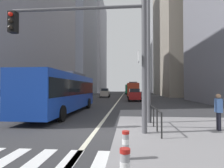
# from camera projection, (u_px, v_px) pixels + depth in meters

# --- Properties ---
(ground_plane) EXTENTS (160.00, 160.00, 0.00)m
(ground_plane) POSITION_uv_depth(u_px,v_px,m) (118.00, 101.00, 28.35)
(ground_plane) COLOR #303033
(lane_centre_line) EXTENTS (0.20, 80.00, 0.01)m
(lane_centre_line) POSITION_uv_depth(u_px,v_px,m) (121.00, 98.00, 38.31)
(lane_centre_line) COLOR beige
(lane_centre_line) RESTS_ON ground
(office_tower_left_near) EXTENTS (11.49, 25.91, 29.05)m
(office_tower_left_near) POSITION_uv_depth(u_px,v_px,m) (17.00, 9.00, 29.14)
(office_tower_left_near) COLOR gray
(office_tower_left_near) RESTS_ON ground
(office_tower_left_mid) EXTENTS (12.60, 20.86, 48.80)m
(office_tower_left_mid) POSITION_uv_depth(u_px,v_px,m) (72.00, 17.00, 57.67)
(office_tower_left_mid) COLOR slate
(office_tower_left_mid) RESTS_ON ground
(office_tower_left_far) EXTENTS (12.95, 24.31, 41.51)m
(office_tower_left_far) POSITION_uv_depth(u_px,v_px,m) (90.00, 47.00, 84.91)
(office_tower_left_far) COLOR gray
(office_tower_left_far) RESTS_ON ground
(office_tower_right_mid) EXTENTS (13.72, 24.64, 48.18)m
(office_tower_right_mid) POSITION_uv_depth(u_px,v_px,m) (184.00, 8.00, 50.59)
(office_tower_right_mid) COLOR gray
(office_tower_right_mid) RESTS_ON ground
(office_tower_right_far) EXTENTS (10.87, 16.03, 30.78)m
(office_tower_right_far) POSITION_uv_depth(u_px,v_px,m) (166.00, 55.00, 74.38)
(office_tower_right_far) COLOR #9E9EA3
(office_tower_right_far) RESTS_ON ground
(city_bus_blue_oncoming) EXTENTS (2.74, 11.58, 3.40)m
(city_bus_blue_oncoming) POSITION_uv_depth(u_px,v_px,m) (64.00, 91.00, 15.05)
(city_bus_blue_oncoming) COLOR #14389E
(city_bus_blue_oncoming) RESTS_ON ground
(sedan_white_oncoming) EXTENTS (2.14, 4.35, 1.94)m
(sedan_white_oncoming) POSITION_uv_depth(u_px,v_px,m) (15.00, 101.00, 14.84)
(sedan_white_oncoming) COLOR silver
(sedan_white_oncoming) RESTS_ON ground
(city_bus_red_receding) EXTENTS (2.91, 10.58, 3.40)m
(city_bus_red_receding) POSITION_uv_depth(u_px,v_px,m) (133.00, 89.00, 43.32)
(city_bus_red_receding) COLOR red
(city_bus_red_receding) RESTS_ON ground
(city_bus_red_distant) EXTENTS (2.81, 11.19, 3.40)m
(city_bus_red_distant) POSITION_uv_depth(u_px,v_px,m) (129.00, 89.00, 62.85)
(city_bus_red_distant) COLOR #198456
(city_bus_red_distant) RESTS_ON ground
(car_oncoming_mid) EXTENTS (2.17, 4.25, 1.94)m
(car_oncoming_mid) POSITION_uv_depth(u_px,v_px,m) (105.00, 93.00, 40.82)
(car_oncoming_mid) COLOR #B2A899
(car_oncoming_mid) RESTS_ON ground
(car_receding_near) EXTENTS (2.06, 4.16, 1.94)m
(car_receding_near) POSITION_uv_depth(u_px,v_px,m) (134.00, 92.00, 52.62)
(car_receding_near) COLOR silver
(car_receding_near) RESTS_ON ground
(car_receding_far) EXTENTS (2.11, 4.37, 1.94)m
(car_receding_far) POSITION_uv_depth(u_px,v_px,m) (134.00, 95.00, 28.94)
(car_receding_far) COLOR maroon
(car_receding_far) RESTS_ON ground
(traffic_signal_gantry) EXTENTS (6.16, 0.65, 6.00)m
(traffic_signal_gantry) POSITION_uv_depth(u_px,v_px,m) (96.00, 40.00, 8.00)
(traffic_signal_gantry) COLOR #515156
(traffic_signal_gantry) RESTS_ON median_island
(street_lamp_post) EXTENTS (5.50, 0.32, 8.00)m
(street_lamp_post) POSITION_uv_depth(u_px,v_px,m) (148.00, 30.00, 10.20)
(street_lamp_post) COLOR #56565B
(street_lamp_post) RESTS_ON median_island
(bollard_front) EXTENTS (0.20, 0.20, 0.80)m
(bollard_front) POSITION_uv_depth(u_px,v_px,m) (125.00, 168.00, 3.34)
(bollard_front) COLOR #99999E
(bollard_front) RESTS_ON median_island
(bollard_left) EXTENTS (0.20, 0.20, 0.75)m
(bollard_left) POSITION_uv_depth(u_px,v_px,m) (126.00, 143.00, 4.93)
(bollard_left) COLOR #99999E
(bollard_left) RESTS_ON median_island
(pedestrian_railing) EXTENTS (0.06, 3.33, 0.98)m
(pedestrian_railing) POSITION_uv_depth(u_px,v_px,m) (155.00, 114.00, 8.56)
(pedestrian_railing) COLOR black
(pedestrian_railing) RESTS_ON median_island
(pedestrian_walking) EXTENTS (0.29, 0.41, 1.64)m
(pedestrian_walking) POSITION_uv_depth(u_px,v_px,m) (219.00, 110.00, 8.30)
(pedestrian_walking) COLOR black
(pedestrian_walking) RESTS_ON median_island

